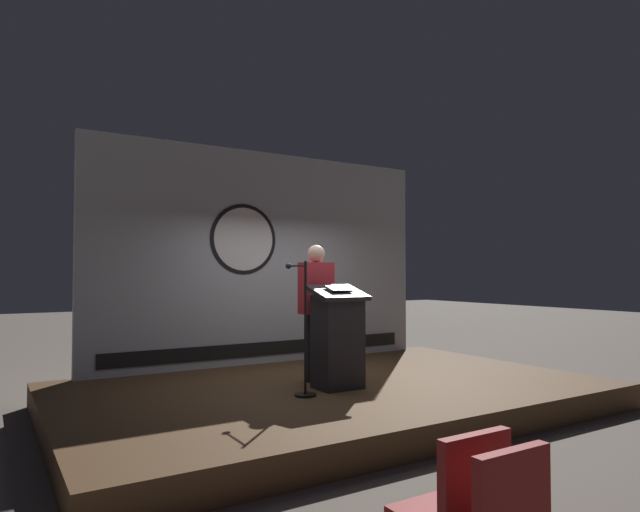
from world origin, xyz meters
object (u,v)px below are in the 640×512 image
Objects in this scene: podium at (338,338)px; microphone_stand at (303,347)px; audience_chair_right at (457,508)px; speaker_person at (316,311)px.

podium is 0.54m from microphone_stand.
audience_chair_right is at bearing -114.48° from podium.
speaker_person is 1.92× the size of audience_chair_right.
speaker_person reaches higher than podium.
podium is 0.56m from speaker_person.
speaker_person reaches higher than audience_chair_right.
microphone_stand is at bearing -132.13° from speaker_person.
audience_chair_right is (-1.03, -3.34, -0.33)m from microphone_stand.
speaker_person is 4.27m from audience_chair_right.
podium is 0.71× the size of speaker_person.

